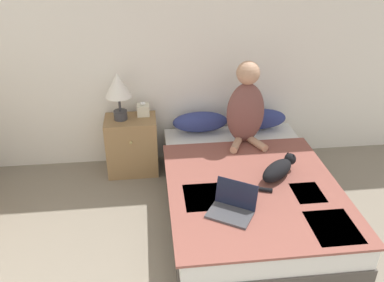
{
  "coord_description": "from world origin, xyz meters",
  "views": [
    {
      "loc": [
        -0.54,
        -0.07,
        2.3
      ],
      "look_at": [
        -0.22,
        2.77,
        0.74
      ],
      "focal_mm": 38.0,
      "sensor_mm": 36.0,
      "label": 1
    }
  ],
  "objects_px": {
    "cat_tabby": "(278,169)",
    "laptop_open": "(232,207)",
    "bed": "(247,194)",
    "table_lamp": "(118,88)",
    "pillow_far": "(259,119)",
    "person_sitting": "(246,107)",
    "tissue_box": "(143,110)",
    "nightstand": "(132,145)",
    "pillow_near": "(200,122)"
  },
  "relations": [
    {
      "from": "nightstand",
      "to": "laptop_open",
      "type": "bearing_deg",
      "value": -59.45
    },
    {
      "from": "person_sitting",
      "to": "tissue_box",
      "type": "bearing_deg",
      "value": 163.46
    },
    {
      "from": "pillow_far",
      "to": "table_lamp",
      "type": "distance_m",
      "value": 1.46
    },
    {
      "from": "pillow_near",
      "to": "laptop_open",
      "type": "distance_m",
      "value": 1.34
    },
    {
      "from": "bed",
      "to": "pillow_near",
      "type": "height_order",
      "value": "pillow_near"
    },
    {
      "from": "bed",
      "to": "person_sitting",
      "type": "bearing_deg",
      "value": 81.42
    },
    {
      "from": "laptop_open",
      "to": "tissue_box",
      "type": "height_order",
      "value": "tissue_box"
    },
    {
      "from": "pillow_near",
      "to": "table_lamp",
      "type": "distance_m",
      "value": 0.89
    },
    {
      "from": "nightstand",
      "to": "tissue_box",
      "type": "relative_size",
      "value": 4.23
    },
    {
      "from": "bed",
      "to": "table_lamp",
      "type": "bearing_deg",
      "value": 143.4
    },
    {
      "from": "person_sitting",
      "to": "nightstand",
      "type": "distance_m",
      "value": 1.21
    },
    {
      "from": "nightstand",
      "to": "person_sitting",
      "type": "bearing_deg",
      "value": -10.9
    },
    {
      "from": "pillow_far",
      "to": "table_lamp",
      "type": "bearing_deg",
      "value": -178.17
    },
    {
      "from": "nightstand",
      "to": "pillow_near",
      "type": "bearing_deg",
      "value": 3.92
    },
    {
      "from": "bed",
      "to": "person_sitting",
      "type": "distance_m",
      "value": 0.82
    },
    {
      "from": "bed",
      "to": "tissue_box",
      "type": "height_order",
      "value": "tissue_box"
    },
    {
      "from": "table_lamp",
      "to": "tissue_box",
      "type": "relative_size",
      "value": 3.36
    },
    {
      "from": "pillow_far",
      "to": "table_lamp",
      "type": "relative_size",
      "value": 1.19
    },
    {
      "from": "bed",
      "to": "laptop_open",
      "type": "xyz_separation_m",
      "value": [
        -0.24,
        -0.48,
        0.25
      ]
    },
    {
      "from": "bed",
      "to": "cat_tabby",
      "type": "bearing_deg",
      "value": -15.48
    },
    {
      "from": "laptop_open",
      "to": "table_lamp",
      "type": "relative_size",
      "value": 0.86
    },
    {
      "from": "cat_tabby",
      "to": "person_sitting",
      "type": "bearing_deg",
      "value": 61.33
    },
    {
      "from": "bed",
      "to": "table_lamp",
      "type": "distance_m",
      "value": 1.54
    },
    {
      "from": "pillow_far",
      "to": "person_sitting",
      "type": "bearing_deg",
      "value": -129.79
    },
    {
      "from": "pillow_near",
      "to": "person_sitting",
      "type": "xyz_separation_m",
      "value": [
        0.4,
        -0.26,
        0.26
      ]
    },
    {
      "from": "laptop_open",
      "to": "nightstand",
      "type": "relative_size",
      "value": 0.68
    },
    {
      "from": "pillow_near",
      "to": "table_lamp",
      "type": "xyz_separation_m",
      "value": [
        -0.79,
        -0.04,
        0.42
      ]
    },
    {
      "from": "nightstand",
      "to": "pillow_far",
      "type": "bearing_deg",
      "value": 2.09
    },
    {
      "from": "cat_tabby",
      "to": "laptop_open",
      "type": "bearing_deg",
      "value": -179.34
    },
    {
      "from": "cat_tabby",
      "to": "pillow_far",
      "type": "bearing_deg",
      "value": 44.67
    },
    {
      "from": "pillow_near",
      "to": "nightstand",
      "type": "xyz_separation_m",
      "value": [
        -0.7,
        -0.05,
        -0.2
      ]
    },
    {
      "from": "tissue_box",
      "to": "bed",
      "type": "bearing_deg",
      "value": -45.34
    },
    {
      "from": "pillow_near",
      "to": "bed",
      "type": "bearing_deg",
      "value": -70.32
    },
    {
      "from": "pillow_near",
      "to": "pillow_far",
      "type": "height_order",
      "value": "same"
    },
    {
      "from": "pillow_far",
      "to": "cat_tabby",
      "type": "bearing_deg",
      "value": -94.68
    },
    {
      "from": "bed",
      "to": "person_sitting",
      "type": "relative_size",
      "value": 2.44
    },
    {
      "from": "person_sitting",
      "to": "laptop_open",
      "type": "height_order",
      "value": "person_sitting"
    },
    {
      "from": "pillow_far",
      "to": "laptop_open",
      "type": "relative_size",
      "value": 1.39
    },
    {
      "from": "pillow_far",
      "to": "nightstand",
      "type": "height_order",
      "value": "pillow_far"
    },
    {
      "from": "pillow_far",
      "to": "nightstand",
      "type": "bearing_deg",
      "value": -177.91
    },
    {
      "from": "bed",
      "to": "cat_tabby",
      "type": "distance_m",
      "value": 0.37
    },
    {
      "from": "tissue_box",
      "to": "cat_tabby",
      "type": "bearing_deg",
      "value": -40.64
    },
    {
      "from": "bed",
      "to": "pillow_far",
      "type": "bearing_deg",
      "value": 70.35
    },
    {
      "from": "pillow_near",
      "to": "person_sitting",
      "type": "height_order",
      "value": "person_sitting"
    },
    {
      "from": "nightstand",
      "to": "table_lamp",
      "type": "relative_size",
      "value": 1.26
    },
    {
      "from": "pillow_near",
      "to": "laptop_open",
      "type": "xyz_separation_m",
      "value": [
        0.06,
        -1.34,
        -0.06
      ]
    },
    {
      "from": "cat_tabby",
      "to": "nightstand",
      "type": "height_order",
      "value": "nightstand"
    },
    {
      "from": "pillow_far",
      "to": "person_sitting",
      "type": "relative_size",
      "value": 0.7
    },
    {
      "from": "laptop_open",
      "to": "tissue_box",
      "type": "bearing_deg",
      "value": 146.59
    },
    {
      "from": "pillow_far",
      "to": "person_sitting",
      "type": "xyz_separation_m",
      "value": [
        -0.22,
        -0.26,
        0.26
      ]
    }
  ]
}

